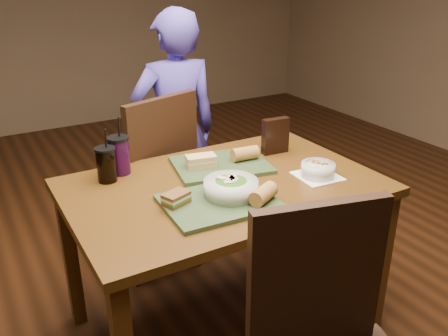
{
  "coord_description": "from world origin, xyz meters",
  "views": [
    {
      "loc": [
        -0.91,
        -1.57,
        1.6
      ],
      "look_at": [
        0.0,
        0.0,
        0.82
      ],
      "focal_mm": 38.0,
      "sensor_mm": 36.0,
      "label": 1
    }
  ],
  "objects_px": {
    "sandwich_near": "(176,198)",
    "chair_far": "(157,176)",
    "tray_near": "(219,202)",
    "tray_far": "(221,165)",
    "dining_table": "(224,202)",
    "baguette_far": "(245,153)",
    "sandwich_far": "(201,161)",
    "chip_bag": "(275,136)",
    "diner": "(176,132)",
    "cup_berry": "(119,155)",
    "baguette_near": "(263,194)",
    "soup_bowl": "(318,169)",
    "cup_cola": "(106,164)",
    "salad_bowl": "(231,187)"
  },
  "relations": [
    {
      "from": "sandwich_near",
      "to": "chair_far",
      "type": "bearing_deg",
      "value": 74.01
    },
    {
      "from": "tray_near",
      "to": "tray_far",
      "type": "height_order",
      "value": "same"
    },
    {
      "from": "dining_table",
      "to": "baguette_far",
      "type": "relative_size",
      "value": 10.46
    },
    {
      "from": "dining_table",
      "to": "sandwich_far",
      "type": "distance_m",
      "value": 0.22
    },
    {
      "from": "chip_bag",
      "to": "tray_far",
      "type": "bearing_deg",
      "value": -171.48
    },
    {
      "from": "diner",
      "to": "sandwich_near",
      "type": "xyz_separation_m",
      "value": [
        -0.44,
        -0.95,
        0.09
      ]
    },
    {
      "from": "cup_berry",
      "to": "baguette_near",
      "type": "bearing_deg",
      "value": -57.19
    },
    {
      "from": "diner",
      "to": "dining_table",
      "type": "bearing_deg",
      "value": 85.1
    },
    {
      "from": "tray_near",
      "to": "chip_bag",
      "type": "xyz_separation_m",
      "value": [
        0.51,
        0.34,
        0.08
      ]
    },
    {
      "from": "soup_bowl",
      "to": "baguette_far",
      "type": "distance_m",
      "value": 0.35
    },
    {
      "from": "sandwich_far",
      "to": "cup_cola",
      "type": "height_order",
      "value": "cup_cola"
    },
    {
      "from": "tray_far",
      "to": "baguette_near",
      "type": "xyz_separation_m",
      "value": [
        -0.05,
        -0.41,
        0.04
      ]
    },
    {
      "from": "sandwich_near",
      "to": "baguette_far",
      "type": "xyz_separation_m",
      "value": [
        0.46,
        0.24,
        0.01
      ]
    },
    {
      "from": "chair_far",
      "to": "chip_bag",
      "type": "bearing_deg",
      "value": -42.28
    },
    {
      "from": "chair_far",
      "to": "baguette_near",
      "type": "relative_size",
      "value": 8.15
    },
    {
      "from": "chair_far",
      "to": "diner",
      "type": "distance_m",
      "value": 0.37
    },
    {
      "from": "diner",
      "to": "baguette_far",
      "type": "relative_size",
      "value": 11.28
    },
    {
      "from": "chair_far",
      "to": "dining_table",
      "type": "bearing_deg",
      "value": -83.74
    },
    {
      "from": "diner",
      "to": "baguette_near",
      "type": "relative_size",
      "value": 11.23
    },
    {
      "from": "tray_far",
      "to": "baguette_far",
      "type": "bearing_deg",
      "value": -9.42
    },
    {
      "from": "salad_bowl",
      "to": "baguette_far",
      "type": "distance_m",
      "value": 0.37
    },
    {
      "from": "chair_far",
      "to": "baguette_far",
      "type": "xyz_separation_m",
      "value": [
        0.26,
        -0.46,
        0.23
      ]
    },
    {
      "from": "chair_far",
      "to": "cup_cola",
      "type": "relative_size",
      "value": 4.34
    },
    {
      "from": "chip_bag",
      "to": "baguette_near",
      "type": "bearing_deg",
      "value": -125.68
    },
    {
      "from": "tray_far",
      "to": "salad_bowl",
      "type": "relative_size",
      "value": 1.97
    },
    {
      "from": "diner",
      "to": "sandwich_far",
      "type": "distance_m",
      "value": 0.71
    },
    {
      "from": "dining_table",
      "to": "baguette_near",
      "type": "bearing_deg",
      "value": -83.87
    },
    {
      "from": "sandwich_far",
      "to": "baguette_far",
      "type": "xyz_separation_m",
      "value": [
        0.21,
        -0.03,
        0.0
      ]
    },
    {
      "from": "tray_near",
      "to": "dining_table",
      "type": "bearing_deg",
      "value": 53.96
    },
    {
      "from": "soup_bowl",
      "to": "chip_bag",
      "type": "distance_m",
      "value": 0.33
    },
    {
      "from": "soup_bowl",
      "to": "tray_far",
      "type": "bearing_deg",
      "value": 135.5
    },
    {
      "from": "diner",
      "to": "sandwich_near",
      "type": "bearing_deg",
      "value": 71.71
    },
    {
      "from": "cup_cola",
      "to": "dining_table",
      "type": "bearing_deg",
      "value": -32.74
    },
    {
      "from": "chair_far",
      "to": "cup_berry",
      "type": "relative_size",
      "value": 3.89
    },
    {
      "from": "chair_far",
      "to": "salad_bowl",
      "type": "height_order",
      "value": "chair_far"
    },
    {
      "from": "diner",
      "to": "chip_bag",
      "type": "height_order",
      "value": "diner"
    },
    {
      "from": "cup_berry",
      "to": "chip_bag",
      "type": "distance_m",
      "value": 0.75
    },
    {
      "from": "dining_table",
      "to": "sandwich_far",
      "type": "xyz_separation_m",
      "value": [
        -0.02,
        0.17,
        0.13
      ]
    },
    {
      "from": "sandwich_far",
      "to": "chip_bag",
      "type": "distance_m",
      "value": 0.42
    },
    {
      "from": "sandwich_near",
      "to": "chip_bag",
      "type": "height_order",
      "value": "chip_bag"
    },
    {
      "from": "baguette_near",
      "to": "baguette_far",
      "type": "relative_size",
      "value": 1.0
    },
    {
      "from": "tray_far",
      "to": "soup_bowl",
      "type": "distance_m",
      "value": 0.44
    },
    {
      "from": "baguette_far",
      "to": "sandwich_near",
      "type": "bearing_deg",
      "value": -152.11
    },
    {
      "from": "diner",
      "to": "cup_cola",
      "type": "height_order",
      "value": "diner"
    },
    {
      "from": "soup_bowl",
      "to": "chip_bag",
      "type": "height_order",
      "value": "chip_bag"
    },
    {
      "from": "salad_bowl",
      "to": "sandwich_near",
      "type": "bearing_deg",
      "value": 169.97
    },
    {
      "from": "diner",
      "to": "sandwich_near",
      "type": "distance_m",
      "value": 1.05
    },
    {
      "from": "sandwich_far",
      "to": "tray_near",
      "type": "bearing_deg",
      "value": -106.08
    },
    {
      "from": "soup_bowl",
      "to": "baguette_far",
      "type": "bearing_deg",
      "value": 124.14
    },
    {
      "from": "tray_far",
      "to": "cup_berry",
      "type": "distance_m",
      "value": 0.46
    }
  ]
}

